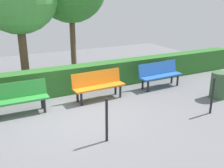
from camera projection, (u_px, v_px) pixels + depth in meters
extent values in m
plane|color=slate|center=(74.00, 114.00, 6.95)|extent=(16.84, 16.84, 0.00)
cube|color=blue|center=(161.00, 76.00, 8.87)|extent=(1.62, 0.49, 0.05)
cube|color=blue|center=(158.00, 68.00, 8.95)|extent=(1.61, 0.20, 0.42)
cylinder|color=black|center=(178.00, 80.00, 9.13)|extent=(0.07, 0.07, 0.39)
cylinder|color=black|center=(172.00, 78.00, 9.37)|extent=(0.07, 0.07, 0.39)
cylinder|color=black|center=(148.00, 86.00, 8.51)|extent=(0.07, 0.07, 0.39)
cylinder|color=black|center=(143.00, 84.00, 8.76)|extent=(0.07, 0.07, 0.39)
cube|color=orange|center=(99.00, 87.00, 7.79)|extent=(1.63, 0.48, 0.05)
cube|color=orange|center=(96.00, 78.00, 7.87)|extent=(1.62, 0.17, 0.42)
cylinder|color=black|center=(120.00, 91.00, 8.05)|extent=(0.07, 0.07, 0.39)
cylinder|color=black|center=(116.00, 89.00, 8.29)|extent=(0.07, 0.07, 0.39)
cylinder|color=black|center=(81.00, 99.00, 7.43)|extent=(0.07, 0.07, 0.39)
cylinder|color=black|center=(77.00, 96.00, 7.68)|extent=(0.07, 0.07, 0.39)
cube|color=#2D8C38|center=(19.00, 100.00, 6.78)|extent=(1.52, 0.44, 0.05)
cube|color=#2D8C38|center=(17.00, 90.00, 6.87)|extent=(1.51, 0.11, 0.42)
cylinder|color=black|center=(45.00, 106.00, 6.98)|extent=(0.07, 0.07, 0.39)
cylinder|color=black|center=(42.00, 102.00, 7.23)|extent=(0.07, 0.07, 0.39)
cube|color=#2D6B28|center=(87.00, 77.00, 8.70)|extent=(12.84, 0.55, 0.86)
cylinder|color=brown|center=(73.00, 43.00, 9.97)|extent=(0.21, 0.21, 2.60)
cylinder|color=brown|center=(24.00, 53.00, 8.93)|extent=(0.28, 0.28, 2.33)
cylinder|color=black|center=(212.00, 96.00, 6.84)|extent=(0.06, 0.06, 1.00)
cylinder|color=black|center=(107.00, 120.00, 5.49)|extent=(0.06, 0.06, 1.00)
cylinder|color=#385938|center=(219.00, 85.00, 7.96)|extent=(0.51, 0.51, 0.82)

